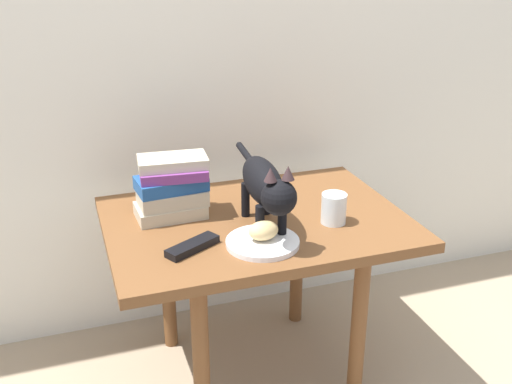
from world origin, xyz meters
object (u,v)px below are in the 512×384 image
at_px(plate, 263,242).
at_px(cat, 266,185).
at_px(book_stack, 172,188).
at_px(tv_remote, 192,246).
at_px(side_table, 256,240).
at_px(bread_roll, 263,231).
at_px(candle_jar, 334,210).

relative_size(plate, cat, 0.40).
xyz_separation_m(book_stack, tv_remote, (0.00, -0.22, -0.08)).
relative_size(side_table, bread_roll, 10.47).
bearing_deg(book_stack, candle_jar, -24.21).
bearing_deg(candle_jar, side_table, 153.88).
xyz_separation_m(bread_roll, book_stack, (-0.19, 0.25, 0.05)).
relative_size(book_stack, candle_jar, 2.49).
relative_size(side_table, plate, 4.39).
bearing_deg(book_stack, cat, -38.50).
height_order(cat, candle_jar, cat).
relative_size(candle_jar, tv_remote, 0.57).
bearing_deg(cat, bread_roll, -113.35).
distance_m(plate, cat, 0.15).
height_order(plate, cat, cat).
relative_size(cat, book_stack, 2.27).
bearing_deg(cat, tv_remote, -168.19).
bearing_deg(plate, side_table, 77.29).
relative_size(plate, bread_roll, 2.38).
bearing_deg(bread_roll, plate, -134.32).
height_order(side_table, book_stack, book_stack).
distance_m(bread_roll, tv_remote, 0.18).
bearing_deg(side_table, tv_remote, -149.24).
xyz_separation_m(bread_roll, tv_remote, (-0.18, 0.03, -0.03)).
bearing_deg(candle_jar, bread_roll, -165.12).
height_order(cat, tv_remote, cat).
distance_m(plate, tv_remote, 0.18).
relative_size(cat, candle_jar, 5.64).
bearing_deg(tv_remote, book_stack, 62.63).
bearing_deg(book_stack, side_table, -22.46).
bearing_deg(tv_remote, cat, -16.88).
distance_m(side_table, plate, 0.18).
bearing_deg(tv_remote, plate, -38.96).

